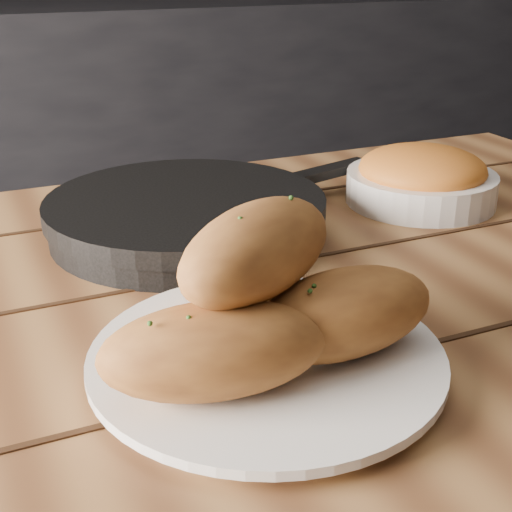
{
  "coord_description": "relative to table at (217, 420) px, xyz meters",
  "views": [
    {
      "loc": [
        -0.53,
        -0.59,
        1.05
      ],
      "look_at": [
        -0.33,
        -0.14,
        0.84
      ],
      "focal_mm": 50.0,
      "sensor_mm": 36.0,
      "label": 1
    }
  ],
  "objects": [
    {
      "name": "skillet",
      "position": [
        0.05,
        0.22,
        0.12
      ],
      "size": [
        0.45,
        0.32,
        0.05
      ],
      "color": "black",
      "rests_on": "table"
    },
    {
      "name": "table",
      "position": [
        0.0,
        0.0,
        0.0
      ],
      "size": [
        1.41,
        0.94,
        0.75
      ],
      "color": "olive",
      "rests_on": "ground"
    },
    {
      "name": "bowl",
      "position": [
        0.36,
        0.2,
        0.13
      ],
      "size": [
        0.19,
        0.19,
        0.07
      ],
      "color": "white",
      "rests_on": "table"
    },
    {
      "name": "plate",
      "position": [
        0.01,
        -0.08,
        0.11
      ],
      "size": [
        0.28,
        0.28,
        0.02
      ],
      "color": "white",
      "rests_on": "table"
    },
    {
      "name": "bread_rolls",
      "position": [
        0.01,
        -0.09,
        0.16
      ],
      "size": [
        0.27,
        0.22,
        0.12
      ],
      "color": "#AA6A2F",
      "rests_on": "plate"
    },
    {
      "name": "counter",
      "position": [
        0.34,
        1.78,
        -0.2
      ],
      "size": [
        2.8,
        0.6,
        0.9
      ],
      "primitive_type": "cube",
      "color": "black",
      "rests_on": "ground"
    }
  ]
}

